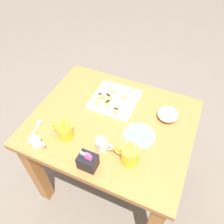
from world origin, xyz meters
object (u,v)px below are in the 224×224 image
object	(u,v)px
beignet_0	(108,97)
beignet_4	(116,111)
cream_pitcher_white	(102,144)
beignet_6	(124,95)
chocolate_sauce_pitcher	(36,142)
coffee_mug_yellow_right	(65,131)
saucer_sky_left	(139,136)
beignet_5	(97,102)
pastry_plate_square	(115,100)
beignet_2	(108,103)
dining_table	(112,136)
sugar_caddy	(88,161)
coffee_mug_yellow_left	(130,154)
beignet_1	(100,96)
ice_cream_bowl	(168,114)
beignet_3	(114,89)

from	to	relation	value
beignet_0	beignet_4	distance (m)	0.12
cream_pitcher_white	beignet_6	size ratio (longest dim) A/B	2.11
chocolate_sauce_pitcher	beignet_4	distance (m)	0.47
coffee_mug_yellow_right	saucer_sky_left	distance (m)	0.40
beignet_5	cream_pitcher_white	bearing A→B (deg)	120.40
pastry_plate_square	cream_pitcher_white	distance (m)	0.36
chocolate_sauce_pitcher	beignet_0	xyz separation A→B (m)	(-0.20, -0.44, 0.00)
coffee_mug_yellow_right	beignet_2	bearing A→B (deg)	-112.08
saucer_sky_left	beignet_2	xyz separation A→B (m)	(0.24, -0.13, 0.03)
beignet_6	dining_table	bearing A→B (deg)	90.63
sugar_caddy	dining_table	bearing A→B (deg)	-87.99
chocolate_sauce_pitcher	beignet_0	distance (m)	0.49
dining_table	coffee_mug_yellow_left	distance (m)	0.33
coffee_mug_yellow_left	beignet_1	xyz separation A→B (m)	(0.31, -0.32, -0.02)
pastry_plate_square	coffee_mug_yellow_right	bearing A→B (deg)	69.10
dining_table	ice_cream_bowl	size ratio (longest dim) A/B	7.83
beignet_0	saucer_sky_left	bearing A→B (deg)	146.36
beignet_1	beignet_6	size ratio (longest dim) A/B	0.87
beignet_4	beignet_6	world-z (taller)	beignet_6
sugar_caddy	beignet_3	xyz separation A→B (m)	(0.09, -0.52, -0.01)
sugar_caddy	beignet_6	world-z (taller)	sugar_caddy
chocolate_sauce_pitcher	coffee_mug_yellow_left	bearing A→B (deg)	-166.48
chocolate_sauce_pitcher	beignet_4	bearing A→B (deg)	-128.60
dining_table	coffee_mug_yellow_left	size ratio (longest dim) A/B	6.26
pastry_plate_square	beignet_6	size ratio (longest dim) A/B	5.41
coffee_mug_yellow_left	beignet_2	world-z (taller)	coffee_mug_yellow_left
coffee_mug_yellow_left	beignet_6	bearing A→B (deg)	-64.91
dining_table	coffee_mug_yellow_right	xyz separation A→B (m)	(0.18, 0.19, 0.19)
saucer_sky_left	beignet_0	size ratio (longest dim) A/B	3.18
beignet_6	beignet_2	bearing A→B (deg)	56.82
chocolate_sauce_pitcher	beignet_4	world-z (taller)	chocolate_sauce_pitcher
beignet_0	ice_cream_bowl	bearing A→B (deg)	-177.69
coffee_mug_yellow_left	ice_cream_bowl	size ratio (longest dim) A/B	1.25
coffee_mug_yellow_right	chocolate_sauce_pitcher	xyz separation A→B (m)	(0.10, 0.11, -0.02)
cream_pitcher_white	saucer_sky_left	size ratio (longest dim) A/B	0.61
beignet_3	beignet_5	xyz separation A→B (m)	(0.05, 0.14, -0.00)
pastry_plate_square	saucer_sky_left	bearing A→B (deg)	139.09
chocolate_sauce_pitcher	ice_cream_bowl	bearing A→B (deg)	-141.18
pastry_plate_square	beignet_3	distance (m)	0.07
coffee_mug_yellow_left	ice_cream_bowl	bearing A→B (deg)	-106.38
ice_cream_bowl	chocolate_sauce_pitcher	bearing A→B (deg)	38.82
saucer_sky_left	beignet_6	world-z (taller)	beignet_6
dining_table	beignet_3	world-z (taller)	beignet_3
coffee_mug_yellow_left	beignet_0	xyz separation A→B (m)	(0.26, -0.33, -0.02)
dining_table	beignet_6	size ratio (longest dim) A/B	18.31
dining_table	beignet_4	bearing A→B (deg)	-93.32
ice_cream_bowl	pastry_plate_square	bearing A→B (deg)	-1.34
ice_cream_bowl	sugar_caddy	bearing A→B (deg)	59.29
pastry_plate_square	ice_cream_bowl	bearing A→B (deg)	178.66
cream_pitcher_white	beignet_3	world-z (taller)	cream_pitcher_white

